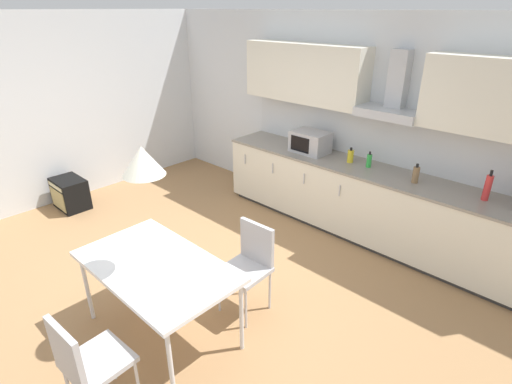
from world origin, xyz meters
The scene contains 16 objects.
ground_plane centered at (0.00, 0.00, -0.01)m, with size 9.25×7.35×0.02m, color #9E754C.
wall_back centered at (0.00, 2.50, 1.32)m, with size 7.40×0.10×2.63m, color silver.
wall_left centered at (-3.13, 0.00, 1.32)m, with size 0.10×5.88×2.63m, color silver.
kitchen_counter centered at (0.80, 2.12, 0.45)m, with size 4.27×0.68×0.90m.
backsplash_tile centered at (0.80, 2.44, 1.18)m, with size 4.25×0.02×0.56m, color silver.
upper_wall_cabinets centered at (0.80, 2.28, 1.87)m, with size 4.25×0.40×0.73m.
microwave centered at (-0.17, 2.12, 1.04)m, with size 0.48×0.35×0.28m.
bottle_green centered at (0.68, 2.16, 0.98)m, with size 0.06×0.06×0.20m.
bottle_brown centered at (1.28, 2.09, 0.99)m, with size 0.07×0.07×0.22m.
bottle_yellow centered at (0.42, 2.16, 0.98)m, with size 0.08×0.08×0.19m.
bottle_red centered at (1.98, 2.15, 1.03)m, with size 0.07×0.07×0.32m.
dining_table centered at (0.31, -0.63, 0.69)m, with size 1.40×0.82×0.73m.
chair_far_right centered at (0.62, 0.16, 0.53)m, with size 0.42×0.42×0.87m.
chair_near_right centered at (0.63, -1.42, 0.53)m, with size 0.42×0.42×0.87m.
guitar_amp centered at (-2.73, -0.11, 0.22)m, with size 0.52×0.37×0.44m.
pendant_lamp centered at (0.31, -0.63, 1.64)m, with size 0.32×0.32×0.22m, color silver.
Camera 1 is at (2.78, -2.05, 2.65)m, focal length 28.00 mm.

